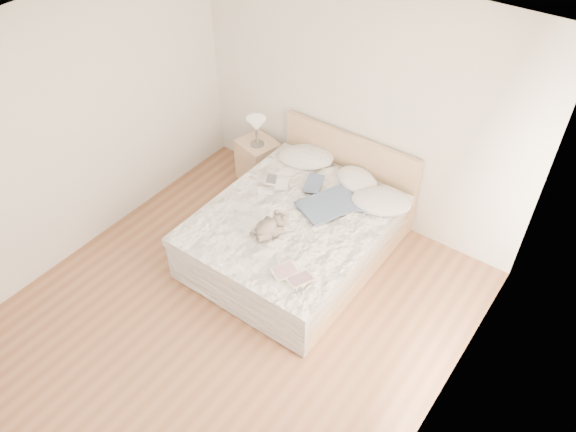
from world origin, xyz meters
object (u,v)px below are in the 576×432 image
object	(u,v)px
photo_book	(277,182)
teddy_bear	(266,232)
nightstand	(258,161)
table_lamp	(257,126)
bed	(298,232)
childrens_book	(293,275)

from	to	relation	value
photo_book	teddy_bear	bearing A→B (deg)	-89.45
nightstand	teddy_bear	bearing A→B (deg)	-48.49
nightstand	photo_book	bearing A→B (deg)	-37.93
nightstand	photo_book	xyz separation A→B (m)	(0.71, -0.56, 0.35)
teddy_bear	table_lamp	bearing A→B (deg)	142.05
bed	childrens_book	xyz separation A→B (m)	(0.48, -0.78, 0.32)
nightstand	bed	bearing A→B (deg)	-33.79
childrens_book	teddy_bear	world-z (taller)	teddy_bear
photo_book	childrens_book	world-z (taller)	same
photo_book	teddy_bear	world-z (taller)	teddy_bear
teddy_bear	childrens_book	bearing A→B (deg)	-18.46
table_lamp	nightstand	bearing A→B (deg)	128.13
bed	photo_book	size ratio (longest dim) A/B	7.37
bed	nightstand	distance (m)	1.40
bed	table_lamp	size ratio (longest dim) A/B	5.85
table_lamp	photo_book	bearing A→B (deg)	-37.12
bed	photo_book	xyz separation A→B (m)	(-0.45, 0.22, 0.32)
nightstand	table_lamp	world-z (taller)	table_lamp
table_lamp	childrens_book	bearing A→B (deg)	-43.18
bed	table_lamp	bearing A→B (deg)	146.88
nightstand	table_lamp	xyz separation A→B (m)	(0.03, -0.04, 0.54)
bed	teddy_bear	size ratio (longest dim) A/B	6.32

